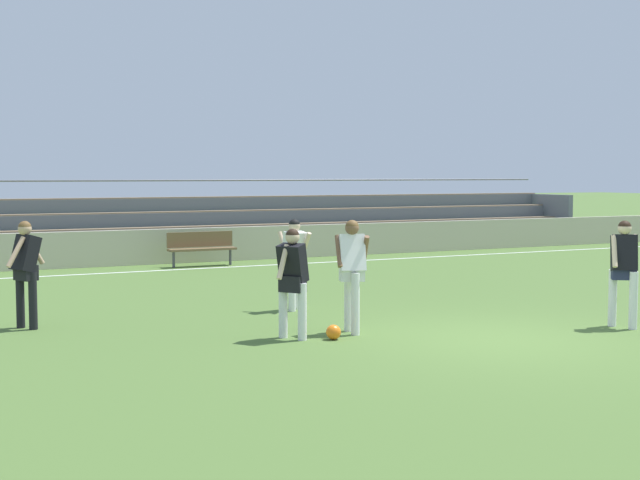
{
  "coord_description": "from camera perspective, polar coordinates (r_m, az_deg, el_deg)",
  "views": [
    {
      "loc": [
        -8.02,
        -10.17,
        2.4
      ],
      "look_at": [
        -1.29,
        3.28,
        1.28
      ],
      "focal_mm": 49.42,
      "sensor_mm": 36.0,
      "label": 1
    }
  ],
  "objects": [
    {
      "name": "player_white_deep_cover",
      "position": [
        13.31,
        2.08,
        -1.66
      ],
      "size": [
        0.58,
        0.46,
        1.72
      ],
      "color": "white",
      "rests_on": "ground"
    },
    {
      "name": "bench_near_bin",
      "position": [
        23.34,
        -7.69,
        -0.35
      ],
      "size": [
        1.8,
        0.4,
        0.9
      ],
      "color": "brown",
      "rests_on": "ground"
    },
    {
      "name": "sideline_wall",
      "position": [
        24.48,
        -7.37,
        -0.31
      ],
      "size": [
        48.0,
        0.16,
        0.94
      ],
      "primitive_type": "cube",
      "color": "beige",
      "rests_on": "ground"
    },
    {
      "name": "field_line_sideline",
      "position": [
        23.0,
        -6.03,
        -1.76
      ],
      "size": [
        44.0,
        0.12,
        0.01
      ],
      "primitive_type": "cube",
      "color": "white",
      "rests_on": "ground"
    },
    {
      "name": "player_dark_dropping_back",
      "position": [
        12.84,
        -1.79,
        -2.21
      ],
      "size": [
        0.66,
        0.5,
        1.62
      ],
      "color": "white",
      "rests_on": "ground"
    },
    {
      "name": "player_dark_wide_right",
      "position": [
        14.57,
        19.07,
        -1.48
      ],
      "size": [
        0.66,
        0.49,
        1.69
      ],
      "color": "white",
      "rests_on": "ground"
    },
    {
      "name": "player_white_on_ball",
      "position": [
        15.57,
        -1.67,
        -1.07
      ],
      "size": [
        0.46,
        0.53,
        1.62
      ],
      "color": "white",
      "rests_on": "ground"
    },
    {
      "name": "player_dark_wide_left",
      "position": [
        14.43,
        -18.52,
        -1.52
      ],
      "size": [
        0.65,
        0.5,
        1.69
      ],
      "color": "black",
      "rests_on": "ground"
    },
    {
      "name": "ground_plane",
      "position": [
        13.17,
        11.54,
        -6.34
      ],
      "size": [
        160.0,
        160.0,
        0.0
      ],
      "primitive_type": "plane",
      "color": "#4C6B30"
    },
    {
      "name": "bleacher_stand",
      "position": [
        27.55,
        -3.8,
        1.22
      ],
      "size": [
        23.26,
        2.55,
        2.25
      ],
      "color": "#897051",
      "rests_on": "ground"
    },
    {
      "name": "soccer_ball",
      "position": [
        12.9,
        0.88,
        -5.99
      ],
      "size": [
        0.22,
        0.22,
        0.22
      ],
      "primitive_type": "sphere",
      "color": "orange",
      "rests_on": "ground"
    }
  ]
}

